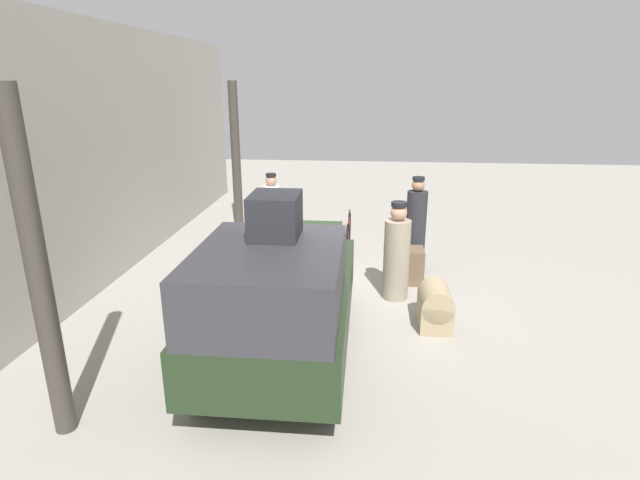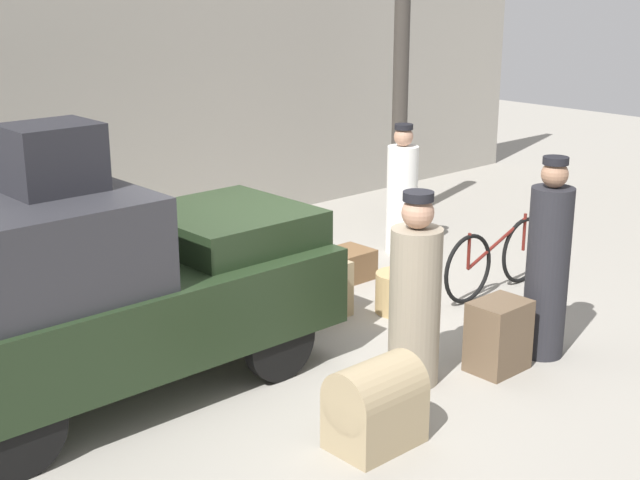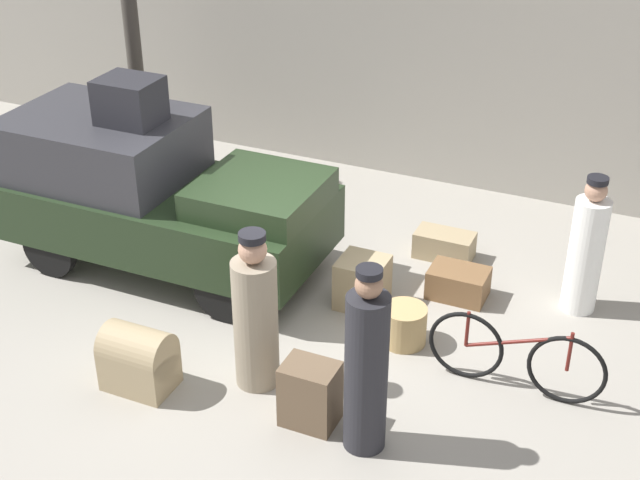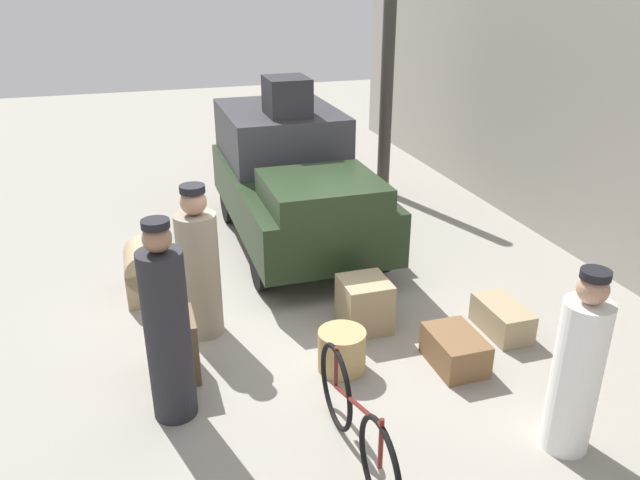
{
  "view_description": "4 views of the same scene",
  "coord_description": "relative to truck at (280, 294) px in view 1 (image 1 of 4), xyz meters",
  "views": [
    {
      "loc": [
        -7.75,
        -0.56,
        3.51
      ],
      "look_at": [
        0.2,
        0.2,
        0.95
      ],
      "focal_mm": 28.0,
      "sensor_mm": 36.0,
      "label": 1
    },
    {
      "loc": [
        -5.14,
        -5.69,
        3.34
      ],
      "look_at": [
        0.2,
        0.2,
        0.95
      ],
      "focal_mm": 50.0,
      "sensor_mm": 36.0,
      "label": 2
    },
    {
      "loc": [
        3.49,
        -7.21,
        5.51
      ],
      "look_at": [
        0.2,
        0.2,
        0.95
      ],
      "focal_mm": 50.0,
      "sensor_mm": 36.0,
      "label": 3
    },
    {
      "loc": [
        6.01,
        -1.61,
        3.6
      ],
      "look_at": [
        0.2,
        0.2,
        0.95
      ],
      "focal_mm": 35.0,
      "sensor_mm": 36.0,
      "label": 4
    }
  ],
  "objects": [
    {
      "name": "porter_standing_middle",
      "position": [
        2.15,
        -1.57,
        -0.2
      ],
      "size": [
        0.43,
        0.43,
        1.66
      ],
      "color": "gray",
      "rests_on": "ground"
    },
    {
      "name": "trunk_on_truck_roof",
      "position": [
        -0.19,
        0.0,
        1.07
      ],
      "size": [
        0.67,
        0.56,
        0.51
      ],
      "color": "#232328",
      "rests_on": "truck"
    },
    {
      "name": "trunk_wicker_pale",
      "position": [
        3.11,
        1.49,
        -0.78
      ],
      "size": [
        0.7,
        0.38,
        0.33
      ],
      "color": "#9E8966",
      "rests_on": "ground"
    },
    {
      "name": "station_building_facade",
      "position": [
        2.05,
        3.59,
        1.3
      ],
      "size": [
        16.0,
        0.15,
        4.5
      ],
      "color": "gray",
      "rests_on": "ground"
    },
    {
      "name": "bicycle",
      "position": [
        4.46,
        -0.69,
        -0.56
      ],
      "size": [
        1.72,
        0.04,
        0.8
      ],
      "color": "black",
      "rests_on": "ground"
    },
    {
      "name": "canopy_pillar_right",
      "position": [
        5.83,
        2.05,
        0.81
      ],
      "size": [
        0.21,
        0.21,
        3.51
      ],
      "color": "#38332D",
      "rests_on": "ground"
    },
    {
      "name": "suitcase_tan_flat",
      "position": [
        2.87,
        -1.91,
        -0.63
      ],
      "size": [
        0.5,
        0.38,
        0.63
      ],
      "color": "brown",
      "rests_on": "ground"
    },
    {
      "name": "trunk_barrel_dark",
      "position": [
        1.14,
        -2.11,
        -0.62
      ],
      "size": [
        0.66,
        0.47,
        0.66
      ],
      "color": "#9E8966",
      "rests_on": "ground"
    },
    {
      "name": "suitcase_small_leather",
      "position": [
        3.51,
        0.71,
        -0.78
      ],
      "size": [
        0.65,
        0.46,
        0.34
      ],
      "color": "brown",
      "rests_on": "ground"
    },
    {
      "name": "canopy_pillar_left",
      "position": [
        -1.56,
        2.05,
        0.81
      ],
      "size": [
        0.21,
        0.21,
        3.51
      ],
      "color": "#38332D",
      "rests_on": "ground"
    },
    {
      "name": "ground_plane",
      "position": [
        2.05,
        -0.49,
        -0.95
      ],
      "size": [
        30.0,
        30.0,
        0.0
      ],
      "primitive_type": "plane",
      "color": "gray"
    },
    {
      "name": "trunk_large_brown",
      "position": [
        2.58,
        0.11,
        -0.66
      ],
      "size": [
        0.52,
        0.5,
        0.57
      ],
      "color": "#9E8966",
      "rests_on": "ground"
    },
    {
      "name": "porter_carrying_trunk",
      "position": [
        4.79,
        1.02,
        -0.22
      ],
      "size": [
        0.38,
        0.38,
        1.6
      ],
      "color": "white",
      "rests_on": "ground"
    },
    {
      "name": "truck",
      "position": [
        0.0,
        0.0,
        0.0
      ],
      "size": [
        3.74,
        1.73,
        1.77
      ],
      "color": "black",
      "rests_on": "ground"
    },
    {
      "name": "porter_with_bicycle",
      "position": [
        3.43,
        -1.99,
        -0.11
      ],
      "size": [
        0.38,
        0.38,
        1.83
      ],
      "color": "#232328",
      "rests_on": "ground"
    },
    {
      "name": "wicker_basket",
      "position": [
        3.24,
        -0.38,
        -0.74
      ],
      "size": [
        0.47,
        0.47,
        0.42
      ],
      "color": "tan",
      "rests_on": "ground"
    }
  ]
}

